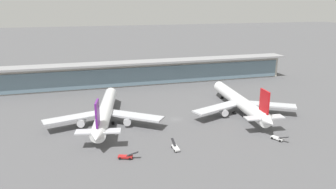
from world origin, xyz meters
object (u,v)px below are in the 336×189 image
(service_truck_near_nose_red, at_px, (126,157))
(service_truck_under_wing_white, at_px, (278,138))
(service_truck_mid_apron_white, at_px, (175,147))
(airliner_left_stand, at_px, (105,111))
(airliner_centre_stand, at_px, (240,102))

(service_truck_near_nose_red, distance_m, service_truck_under_wing_white, 57.61)
(service_truck_mid_apron_white, bearing_deg, service_truck_near_nose_red, -173.41)
(airliner_left_stand, relative_size, service_truck_near_nose_red, 9.42)
(airliner_left_stand, height_order, service_truck_under_wing_white, airliner_left_stand)
(airliner_centre_stand, relative_size, service_truck_under_wing_white, 9.60)
(service_truck_under_wing_white, xyz_separation_m, service_truck_mid_apron_white, (-39.69, 3.06, 0.00))
(airliner_centre_stand, bearing_deg, service_truck_under_wing_white, -91.71)
(service_truck_under_wing_white, bearing_deg, airliner_centre_stand, 88.29)
(service_truck_near_nose_red, xyz_separation_m, service_truck_mid_apron_white, (17.92, 2.07, 0.00))
(airliner_left_stand, height_order, airliner_centre_stand, same)
(airliner_left_stand, distance_m, airliner_centre_stand, 62.09)
(airliner_centre_stand, bearing_deg, service_truck_near_nose_red, -151.92)
(service_truck_under_wing_white, bearing_deg, airliner_left_stand, 149.78)
(airliner_centre_stand, bearing_deg, service_truck_mid_apron_white, -144.33)
(airliner_left_stand, bearing_deg, service_truck_near_nose_red, -84.32)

